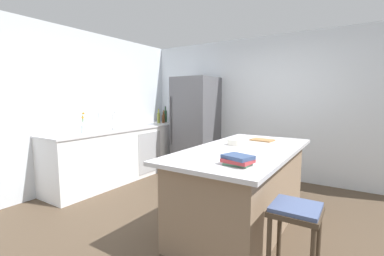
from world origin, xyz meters
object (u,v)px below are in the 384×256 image
Objects in this scene: olive_oil_bottle at (159,117)px; wine_bottle at (165,116)px; flower_vase at (83,127)px; mixing_bowl at (236,142)px; vinegar_bottle at (164,118)px; cutting_board at (262,140)px; kitchen_island at (243,186)px; cookbook_stack at (238,160)px; paper_towel_roll at (115,122)px; syrup_bottle at (163,118)px; bar_stool at (295,221)px; refrigerator at (196,125)px; sink_faucet at (99,121)px.

wine_bottle is at bearing 95.61° from olive_oil_bottle.
flower_vase is 1.50× the size of mixing_bowl.
wine_bottle is 1.29× the size of vinegar_bottle.
olive_oil_bottle is at bearing -90.46° from vinegar_bottle.
flower_vase is 1.07× the size of cutting_board.
vinegar_bottle reaches higher than mixing_bowl.
vinegar_bottle reaches higher than kitchen_island.
cutting_board is at bearing 99.47° from cookbook_stack.
syrup_bottle is (-0.02, 1.36, -0.04)m from paper_towel_roll.
mixing_bowl reaches higher than bar_stool.
kitchen_island is 10.09× the size of mixing_bowl.
bar_stool is at bearing -36.91° from syrup_bottle.
cutting_board is (-0.73, 1.43, 0.36)m from bar_stool.
wine_bottle is 1.17× the size of cutting_board.
refrigerator is 2.14m from mixing_bowl.
vinegar_bottle is at bearing 156.89° from cutting_board.
wine_bottle is 0.11m from vinegar_bottle.
flower_vase is 1.16× the size of cookbook_stack.
sink_faucet is 1.53m from olive_oil_bottle.
kitchen_island is 2.60m from flower_vase.
cutting_board is (2.58, -0.93, -0.14)m from olive_oil_bottle.
mixing_bowl is (2.35, 0.47, -0.09)m from flower_vase.
kitchen_island is 0.92m from cookbook_stack.
refrigerator is at bearing 6.52° from olive_oil_bottle.
vinegar_bottle is at bearing 93.26° from paper_towel_roll.
refrigerator is 5.83× the size of flower_vase.
flower_vase is (0.08, -0.35, -0.06)m from sink_faucet.
refrigerator reaches higher than cutting_board.
refrigerator is at bearing 135.40° from kitchen_island.
paper_towel_roll is at bearing 173.35° from kitchen_island.
paper_towel_roll reaches higher than cutting_board.
flower_vase is at bearing -172.97° from kitchen_island.
wine_bottle is 3.83m from cookbook_stack.
bar_stool is 2.27× the size of cutting_board.
cookbook_stack is (2.73, -1.03, -0.12)m from paper_towel_roll.
sink_faucet is 1.80m from wine_bottle.
refrigerator is 0.83m from syrup_bottle.
olive_oil_bottle is (-0.06, -0.09, 0.03)m from syrup_bottle.
mixing_bowl is at bearing 11.34° from flower_vase.
sink_faucet is at bearing -119.02° from refrigerator.
paper_towel_roll is (0.10, 0.25, -0.02)m from sink_faucet.
flower_vase is 1.04× the size of olive_oil_bottle.
sink_faucet reaches higher than vinegar_bottle.
vinegar_bottle is (-0.06, 2.05, 0.01)m from flower_vase.
kitchen_island is 7.81× the size of cookbook_stack.
sink_faucet is at bearing 102.14° from flower_vase.
kitchen_island is at bearing -31.27° from olive_oil_bottle.
wine_bottle is 0.21m from syrup_bottle.
kitchen_island reaches higher than bar_stool.
bar_stool is 1.94× the size of wine_bottle.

